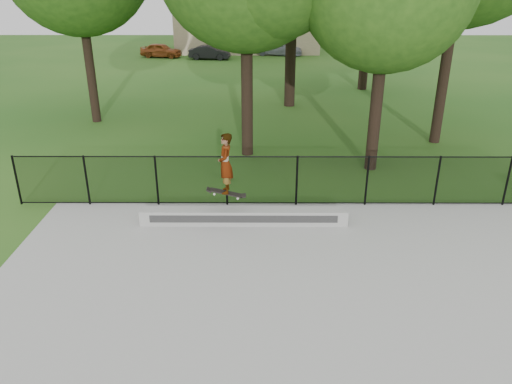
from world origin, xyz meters
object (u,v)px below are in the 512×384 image
car_a (161,50)px  car_c (278,48)px  skater_airborne (225,165)px  car_b (210,52)px  grind_ledge (244,216)px

car_a → car_c: 9.54m
skater_airborne → car_b: bearing=96.0°
car_a → car_b: (4.00, -1.00, -0.03)m
grind_ledge → skater_airborne: 1.61m
car_a → skater_airborne: 30.33m
car_b → skater_airborne: skater_airborne is taller
car_b → car_a: bearing=82.6°
grind_ledge → skater_airborne: bearing=-158.1°
car_b → grind_ledge: bearing=-166.4°
skater_airborne → grind_ledge: bearing=21.9°
car_c → skater_airborne: (-2.48, -30.73, 1.22)m
car_a → car_b: 4.12m
car_b → skater_airborne: bearing=-167.4°
grind_ledge → car_b: (-3.42, 28.31, 0.26)m
car_a → grind_ledge: bearing=-154.5°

